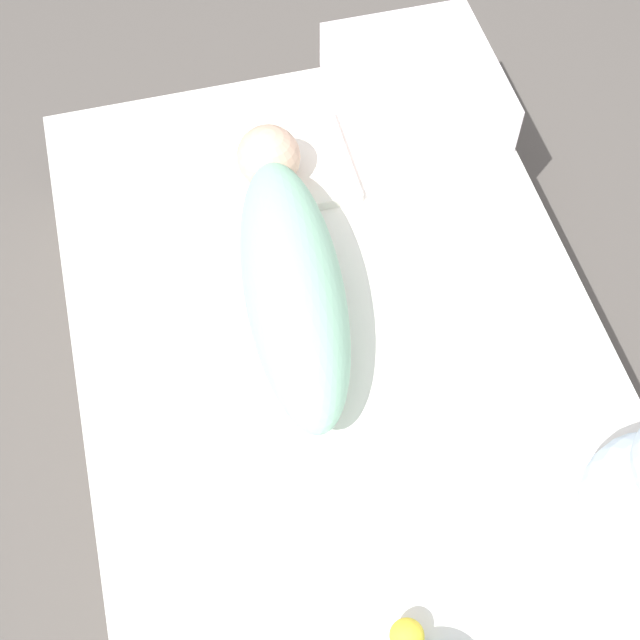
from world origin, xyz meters
TOP-DOWN VIEW (x-y plane):
  - ground_plane at (0.00, 0.00)m, footprint 12.00×12.00m
  - bed_mattress at (0.00, 0.00)m, footprint 1.28×0.83m
  - burp_cloth at (0.40, -0.02)m, footprint 0.21×0.18m
  - swaddled_baby at (0.12, 0.06)m, footprint 0.59×0.19m
  - pillow at (0.49, -0.27)m, footprint 0.31×0.29m

SIDE VIEW (x-z plane):
  - ground_plane at x=0.00m, z-range 0.00..0.00m
  - bed_mattress at x=0.00m, z-range 0.00..0.23m
  - burp_cloth at x=0.40m, z-range 0.23..0.25m
  - pillow at x=0.49m, z-range 0.23..0.33m
  - swaddled_baby at x=0.12m, z-range 0.23..0.39m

